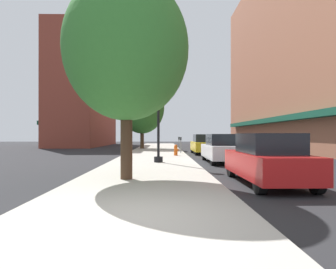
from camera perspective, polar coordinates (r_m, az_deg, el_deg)
ground_plane at (r=23.45m, az=7.35°, el=-4.01°), size 90.00×90.00×0.00m
sidewalk_slab at (r=24.21m, az=-2.43°, el=-3.75°), size 4.80×50.00×0.12m
building_right_brick at (r=32.04m, az=26.92°, el=16.40°), size 6.80×40.00×21.43m
building_far_background at (r=44.17m, az=-16.39°, el=8.09°), size 6.80×18.00×15.80m
lamppost at (r=15.44m, az=-1.96°, el=5.84°), size 0.48×0.48×5.90m
fire_hydrant at (r=20.37m, az=1.59°, el=-3.15°), size 0.33×0.26×0.79m
parking_meter_near at (r=23.11m, az=2.59°, el=-1.72°), size 0.14×0.09×1.31m
parking_meter_far at (r=25.71m, az=2.23°, el=-1.55°), size 0.14×0.09×1.31m
tree_near at (r=31.14m, az=-5.27°, el=5.34°), size 4.87×4.87×7.24m
tree_mid at (r=10.02m, az=-8.40°, el=16.63°), size 4.20×4.20×6.80m
car_red at (r=9.76m, az=19.43°, el=-4.78°), size 1.80×4.30×1.66m
car_white at (r=16.61m, az=10.81°, el=-2.84°), size 1.80×4.30×1.66m
car_yellow at (r=23.84m, az=7.20°, el=-2.00°), size 1.80×4.30×1.66m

